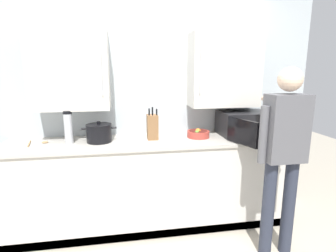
{
  "coord_description": "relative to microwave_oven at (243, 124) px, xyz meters",
  "views": [
    {
      "loc": [
        -0.28,
        -1.73,
        1.65
      ],
      "look_at": [
        0.15,
        0.85,
        1.1
      ],
      "focal_mm": 28.11,
      "sensor_mm": 36.0,
      "label": 1
    }
  ],
  "objects": [
    {
      "name": "back_wall_tiled",
      "position": [
        -1.0,
        0.26,
        0.35
      ],
      "size": [
        3.78,
        0.44,
        2.7
      ],
      "color": "#B2BCC1",
      "rests_on": "ground_plane"
    },
    {
      "name": "counter_unit",
      "position": [
        -1.0,
        -0.03,
        -0.61
      ],
      "size": [
        2.99,
        0.61,
        0.95
      ],
      "color": "beige",
      "rests_on": "ground_plane"
    },
    {
      "name": "microwave_oven",
      "position": [
        0.0,
        0.0,
        0.0
      ],
      "size": [
        0.55,
        0.78,
        0.26
      ],
      "color": "black",
      "rests_on": "counter_unit"
    },
    {
      "name": "knife_block",
      "position": [
        -0.99,
        0.01,
        -0.0
      ],
      "size": [
        0.11,
        0.15,
        0.34
      ],
      "color": "brown",
      "rests_on": "counter_unit"
    },
    {
      "name": "stock_pot",
      "position": [
        -1.54,
        -0.02,
        -0.04
      ],
      "size": [
        0.35,
        0.25,
        0.21
      ],
      "color": "black",
      "rests_on": "counter_unit"
    },
    {
      "name": "wooden_spoon",
      "position": [
        -2.13,
        0.0,
        -0.12
      ],
      "size": [
        0.2,
        0.22,
        0.02
      ],
      "color": "tan",
      "rests_on": "counter_unit"
    },
    {
      "name": "thermos_flask",
      "position": [
        -1.82,
        -0.03,
        0.03
      ],
      "size": [
        0.08,
        0.08,
        0.32
      ],
      "color": "#B7BABF",
      "rests_on": "counter_unit"
    },
    {
      "name": "fruit_bowl",
      "position": [
        -0.51,
        -0.01,
        -0.09
      ],
      "size": [
        0.24,
        0.24,
        0.1
      ],
      "color": "#AD3D33",
      "rests_on": "counter_unit"
    },
    {
      "name": "person_figure",
      "position": [
        0.05,
        -0.69,
        -0.08
      ],
      "size": [
        0.44,
        0.52,
        1.69
      ],
      "color": "#282D3D",
      "rests_on": "ground_plane"
    }
  ]
}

